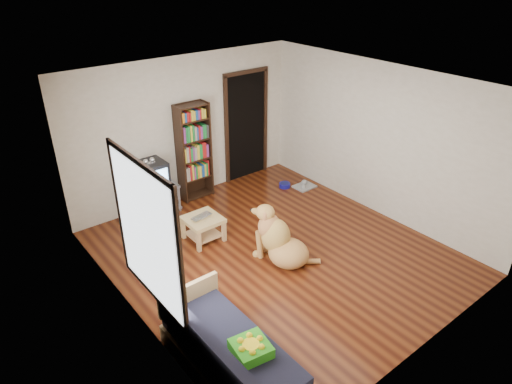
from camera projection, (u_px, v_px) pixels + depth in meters
ground at (275, 253)px, 7.02m from camera, size 5.00×5.00×0.00m
ceiling at (279, 85)px, 5.81m from camera, size 5.00×5.00×0.00m
wall_back at (185, 129)px, 8.15m from camera, size 4.50×0.00×4.50m
wall_front at (436, 260)px, 4.69m from camera, size 4.50×0.00×4.50m
wall_left at (127, 231)px, 5.18m from camera, size 0.00×5.00×5.00m
wall_right at (378, 141)px, 7.66m from camera, size 0.00×5.00×5.00m
green_cushion at (251, 348)px, 4.70m from camera, size 0.42×0.42×0.12m
laptop at (204, 218)px, 7.14m from camera, size 0.38×0.28×0.03m
dog_bowl at (285, 185)px, 8.98m from camera, size 0.22×0.22×0.08m
grey_rag at (304, 186)px, 8.98m from camera, size 0.40×0.32×0.03m
window at (147, 234)px, 4.75m from camera, size 0.03×1.46×1.70m
doorway at (246, 124)px, 8.96m from camera, size 1.03×0.05×2.19m
tv_stand at (152, 200)px, 7.96m from camera, size 0.90×0.45×0.50m
crt_tv at (149, 175)px, 7.75m from camera, size 0.55×0.52×0.58m
bookshelf at (194, 147)px, 8.21m from camera, size 0.60×0.30×1.80m
sofa at (227, 354)px, 4.91m from camera, size 0.80×1.80×0.80m
coffee_table at (203, 224)px, 7.23m from camera, size 0.55×0.55×0.40m
dog at (280, 241)px, 6.71m from camera, size 0.76×1.01×0.90m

